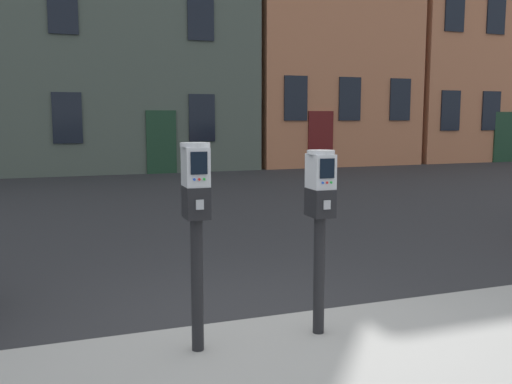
% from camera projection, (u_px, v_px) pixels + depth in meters
% --- Properties ---
extents(ground_plane, '(160.00, 160.00, 0.00)m').
position_uv_depth(ground_plane, '(261.00, 342.00, 4.76)').
color(ground_plane, '#28282B').
extents(parking_meter_near_kerb, '(0.22, 0.26, 1.55)m').
position_uv_depth(parking_meter_near_kerb, '(196.00, 209.00, 4.11)').
color(parking_meter_near_kerb, black).
rests_on(parking_meter_near_kerb, sidewalk_slab).
extents(parking_meter_twin_adjacent, '(0.22, 0.26, 1.47)m').
position_uv_depth(parking_meter_twin_adjacent, '(320.00, 208.00, 4.46)').
color(parking_meter_twin_adjacent, black).
rests_on(parking_meter_twin_adjacent, sidewalk_slab).
extents(townhouse_cream_stone, '(8.71, 5.64, 10.10)m').
position_uv_depth(townhouse_cream_stone, '(124.00, 30.00, 20.75)').
color(townhouse_cream_stone, '#4C564C').
rests_on(townhouse_cream_stone, ground_plane).
extents(townhouse_grey_stucco, '(8.18, 5.87, 11.67)m').
position_uv_depth(townhouse_grey_stucco, '(467.00, 30.00, 26.06)').
color(townhouse_grey_stucco, '#B7704C').
rests_on(townhouse_grey_stucco, ground_plane).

